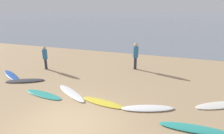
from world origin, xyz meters
TOP-DOWN VIEW (x-y plane):
  - ground_plane at (0.00, 10.00)m, footprint 120.00×120.00m
  - ocean_water at (0.00, 61.29)m, footprint 140.00×100.00m
  - surfboard_1 at (-6.00, 3.33)m, footprint 2.52×1.68m
  - surfboard_2 at (-4.59, 2.91)m, footprint 2.23×1.48m
  - surfboard_3 at (-2.46, 1.79)m, footprint 2.29×0.89m
  - surfboard_4 at (-1.25, 2.37)m, footprint 2.30×1.73m
  - surfboard_5 at (0.56, 1.99)m, footprint 2.17×0.87m
  - surfboard_6 at (2.54, 2.12)m, footprint 2.27×1.28m
  - surfboard_7 at (4.30, 1.26)m, footprint 2.42×0.64m
  - surfboard_8 at (5.41, 3.41)m, footprint 2.25×1.67m
  - person_1 at (-4.84, 5.17)m, footprint 0.32×0.32m
  - person_2 at (0.87, 7.16)m, footprint 0.36×0.36m

SIDE VIEW (x-z plane):
  - ground_plane at x=0.00m, z-range -0.20..0.00m
  - ocean_water at x=0.00m, z-range 0.00..0.00m
  - surfboard_8 at x=5.41m, z-range 0.00..0.06m
  - surfboard_3 at x=-2.46m, z-range 0.00..0.06m
  - surfboard_5 at x=0.56m, z-range 0.00..0.06m
  - surfboard_1 at x=-6.00m, z-range 0.00..0.07m
  - surfboard_7 at x=4.30m, z-range 0.00..0.08m
  - surfboard_4 at x=-1.25m, z-range 0.00..0.08m
  - surfboard_6 at x=2.54m, z-range 0.00..0.09m
  - surfboard_2 at x=-4.59m, z-range 0.00..0.09m
  - person_1 at x=-4.84m, z-range 0.14..1.71m
  - person_2 at x=0.87m, z-range 0.16..1.96m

